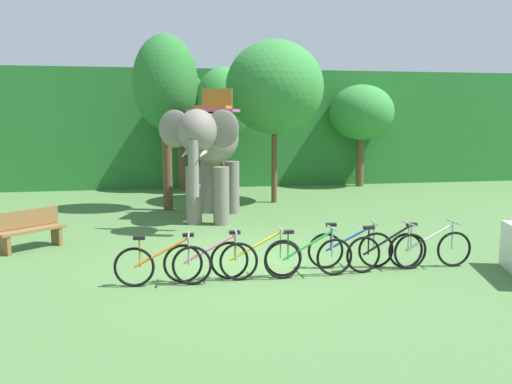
# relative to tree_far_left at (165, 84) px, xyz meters

# --- Properties ---
(ground_plane) EXTENTS (80.00, 80.00, 0.00)m
(ground_plane) POSITION_rel_tree_far_left_xyz_m (1.65, -6.49, -3.95)
(ground_plane) COLOR #4C753D
(foliage_hedge) EXTENTS (36.00, 6.00, 4.91)m
(foliage_hedge) POSITION_rel_tree_far_left_xyz_m (1.65, 8.21, -1.49)
(foliage_hedge) COLOR #28702D
(foliage_hedge) RESTS_ON ground
(tree_far_left) EXTENTS (2.00, 2.00, 5.47)m
(tree_far_left) POSITION_rel_tree_far_left_xyz_m (0.00, 0.00, 0.00)
(tree_far_left) COLOR brown
(tree_far_left) RESTS_ON ground
(tree_right) EXTENTS (2.15, 2.15, 4.85)m
(tree_right) POSITION_rel_tree_far_left_xyz_m (0.65, 4.57, -0.68)
(tree_right) COLOR brown
(tree_right) RESTS_ON ground
(tree_center) EXTENTS (2.16, 2.16, 4.89)m
(tree_center) POSITION_rel_tree_far_left_xyz_m (2.24, 4.02, -0.58)
(tree_center) COLOR brown
(tree_center) RESTS_ON ground
(tree_left) EXTENTS (3.31, 3.31, 5.52)m
(tree_left) POSITION_rel_tree_far_left_xyz_m (3.65, 0.92, -0.02)
(tree_left) COLOR brown
(tree_left) RESTS_ON ground
(tree_far_right) EXTENTS (2.73, 2.73, 4.31)m
(tree_far_right) POSITION_rel_tree_far_left_xyz_m (8.20, 4.61, -0.84)
(tree_far_right) COLOR brown
(tree_far_right) RESTS_ON ground
(elephant) EXTENTS (2.67, 4.24, 3.78)m
(elephant) POSITION_rel_tree_far_left_xyz_m (1.21, -1.94, -1.75)
(elephant) COLOR slate
(elephant) RESTS_ON ground
(bike_orange) EXTENTS (1.71, 0.52, 0.92)m
(bike_orange) POSITION_rel_tree_far_left_xyz_m (-0.20, -7.78, -3.56)
(bike_orange) COLOR black
(bike_orange) RESTS_ON ground
(bike_pink) EXTENTS (1.71, 0.52, 0.92)m
(bike_pink) POSITION_rel_tree_far_left_xyz_m (0.65, -7.69, -3.56)
(bike_pink) COLOR black
(bike_pink) RESTS_ON ground
(bike_yellow) EXTENTS (1.71, 0.52, 0.92)m
(bike_yellow) POSITION_rel_tree_far_left_xyz_m (1.49, -7.62, -3.56)
(bike_yellow) COLOR black
(bike_yellow) RESTS_ON ground
(bike_green) EXTENTS (1.71, 0.52, 0.92)m
(bike_green) POSITION_rel_tree_far_left_xyz_m (2.46, -7.73, -3.56)
(bike_green) COLOR black
(bike_green) RESTS_ON ground
(bike_blue) EXTENTS (1.70, 0.52, 0.92)m
(bike_blue) POSITION_rel_tree_far_left_xyz_m (3.43, -7.29, -3.56)
(bike_blue) COLOR black
(bike_blue) RESTS_ON ground
(bike_black) EXTENTS (1.71, 0.52, 0.92)m
(bike_black) POSITION_rel_tree_far_left_xyz_m (4.05, -7.61, -3.56)
(bike_black) COLOR black
(bike_black) RESTS_ON ground
(bike_white) EXTENTS (1.71, 0.52, 0.92)m
(bike_white) POSITION_rel_tree_far_left_xyz_m (4.98, -7.53, -3.56)
(bike_white) COLOR black
(bike_white) RESTS_ON ground
(wooden_bench) EXTENTS (1.41, 1.29, 0.89)m
(wooden_bench) POSITION_rel_tree_far_left_xyz_m (-3.12, -4.59, -3.47)
(wooden_bench) COLOR brown
(wooden_bench) RESTS_ON ground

